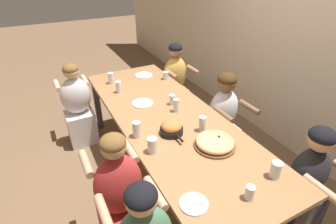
# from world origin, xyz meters

# --- Properties ---
(ground_plane) EXTENTS (18.00, 18.00, 0.00)m
(ground_plane) POSITION_xyz_m (0.00, 0.00, 0.00)
(ground_plane) COLOR brown
(ground_plane) RESTS_ON ground
(restaurant_back_panel) EXTENTS (10.00, 0.06, 3.20)m
(restaurant_back_panel) POSITION_xyz_m (0.00, 1.63, 1.60)
(restaurant_back_panel) COLOR beige
(restaurant_back_panel) RESTS_ON ground
(dining_table) EXTENTS (2.73, 0.96, 0.79)m
(dining_table) POSITION_xyz_m (0.00, 0.00, 0.72)
(dining_table) COLOR #996B42
(dining_table) RESTS_ON ground
(pizza_board_main) EXTENTS (0.34, 0.34, 0.06)m
(pizza_board_main) POSITION_xyz_m (0.59, 0.13, 0.82)
(pizza_board_main) COLOR brown
(pizza_board_main) RESTS_ON dining_table
(skillet_bowl) EXTENTS (0.30, 0.21, 0.13)m
(skillet_bowl) POSITION_xyz_m (0.27, -0.10, 0.84)
(skillet_bowl) COLOR black
(skillet_bowl) RESTS_ON dining_table
(empty_plate_a) EXTENTS (0.22, 0.22, 0.02)m
(empty_plate_a) POSITION_xyz_m (-1.05, 0.19, 0.79)
(empty_plate_a) COLOR white
(empty_plate_a) RESTS_ON dining_table
(empty_plate_b) EXTENTS (0.22, 0.22, 0.02)m
(empty_plate_b) POSITION_xyz_m (-0.35, -0.12, 0.79)
(empty_plate_b) COLOR white
(empty_plate_b) RESTS_ON dining_table
(empty_plate_c) EXTENTS (0.18, 0.18, 0.02)m
(empty_plate_c) POSITION_xyz_m (1.02, -0.34, 0.79)
(empty_plate_c) COLOR white
(empty_plate_c) RESTS_ON dining_table
(cocktail_glass_blue) EXTENTS (0.07, 0.07, 0.12)m
(cocktail_glass_blue) POSITION_xyz_m (-0.82, 0.39, 0.83)
(cocktail_glass_blue) COLOR silver
(cocktail_glass_blue) RESTS_ON dining_table
(drinking_glass_a) EXTENTS (0.06, 0.06, 0.11)m
(drinking_glass_a) POSITION_xyz_m (-0.20, 0.15, 0.84)
(drinking_glass_a) COLOR silver
(drinking_glass_a) RESTS_ON dining_table
(drinking_glass_b) EXTENTS (0.07, 0.07, 0.15)m
(drinking_glass_b) POSITION_xyz_m (0.17, -0.39, 0.86)
(drinking_glass_b) COLOR silver
(drinking_glass_b) RESTS_ON dining_table
(drinking_glass_c) EXTENTS (0.06, 0.06, 0.10)m
(drinking_glass_c) POSITION_xyz_m (1.14, 0.00, 0.84)
(drinking_glass_c) COLOR silver
(drinking_glass_c) RESTS_ON dining_table
(drinking_glass_d) EXTENTS (0.06, 0.06, 0.13)m
(drinking_glass_d) POSITION_xyz_m (-0.73, -0.26, 0.85)
(drinking_glass_d) COLOR silver
(drinking_glass_d) RESTS_ON dining_table
(drinking_glass_e) EXTENTS (0.08, 0.08, 0.13)m
(drinking_glass_e) POSITION_xyz_m (1.07, 0.30, 0.84)
(drinking_glass_e) COLOR silver
(drinking_glass_e) RESTS_ON dining_table
(drinking_glass_f) EXTENTS (0.07, 0.07, 0.13)m
(drinking_glass_f) POSITION_xyz_m (-1.02, -0.26, 0.84)
(drinking_glass_f) COLOR silver
(drinking_glass_f) RESTS_ON dining_table
(drinking_glass_g) EXTENTS (0.06, 0.06, 0.14)m
(drinking_glass_g) POSITION_xyz_m (0.36, 0.16, 0.85)
(drinking_glass_g) COLOR silver
(drinking_glass_g) RESTS_ON dining_table
(drinking_glass_h) EXTENTS (0.06, 0.06, 0.14)m
(drinking_glass_h) POSITION_xyz_m (-0.05, 0.12, 0.85)
(drinking_glass_h) COLOR silver
(drinking_glass_h) RESTS_ON dining_table
(drinking_glass_i) EXTENTS (0.08, 0.08, 0.13)m
(drinking_glass_i) POSITION_xyz_m (0.42, -0.36, 0.85)
(drinking_glass_i) COLOR silver
(drinking_glass_i) RESTS_ON dining_table
(diner_far_left) EXTENTS (0.51, 0.40, 1.13)m
(diner_far_left) POSITION_xyz_m (-1.12, 0.70, 0.52)
(diner_far_left) COLOR gold
(diner_far_left) RESTS_ON ground
(diner_far_right) EXTENTS (0.51, 0.40, 1.09)m
(diner_far_right) POSITION_xyz_m (1.09, 0.70, 0.50)
(diner_far_right) COLOR #232328
(diner_far_right) RESTS_ON ground
(diner_near_left) EXTENTS (0.51, 0.40, 1.09)m
(diner_near_left) POSITION_xyz_m (-1.10, -0.70, 0.49)
(diner_near_left) COLOR silver
(diner_near_left) RESTS_ON ground
(diner_far_center) EXTENTS (0.51, 0.40, 1.11)m
(diner_far_center) POSITION_xyz_m (-0.00, 0.70, 0.51)
(diner_far_center) COLOR silver
(diner_far_center) RESTS_ON ground
(diner_near_midright) EXTENTS (0.51, 0.40, 1.15)m
(diner_near_midright) POSITION_xyz_m (0.56, -0.70, 0.52)
(diner_near_midright) COLOR #B22D2D
(diner_near_midright) RESTS_ON ground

